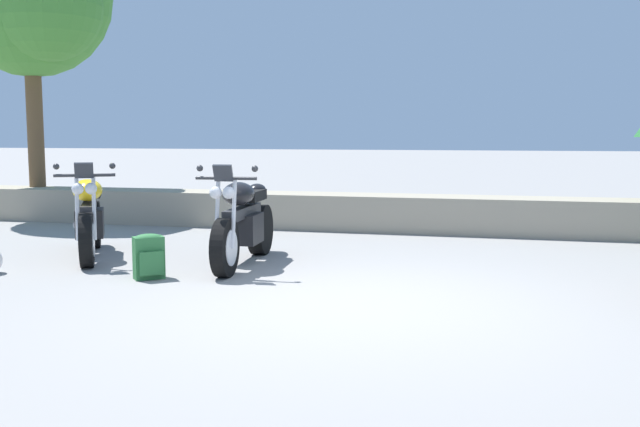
{
  "coord_description": "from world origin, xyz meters",
  "views": [
    {
      "loc": [
        1.21,
        -6.09,
        1.49
      ],
      "look_at": [
        -0.63,
        1.2,
        0.65
      ],
      "focal_mm": 40.09,
      "sensor_mm": 36.0,
      "label": 1
    }
  ],
  "objects": [
    {
      "name": "ground_plane",
      "position": [
        0.0,
        0.0,
        0.0
      ],
      "size": [
        120.0,
        120.0,
        0.0
      ],
      "primitive_type": "plane",
      "color": "gray"
    },
    {
      "name": "stone_wall",
      "position": [
        0.0,
        4.8,
        0.28
      ],
      "size": [
        36.0,
        0.8,
        0.55
      ],
      "primitive_type": "cube",
      "color": "gray",
      "rests_on": "ground"
    },
    {
      "name": "rider_backpack",
      "position": [
        -2.27,
        0.51,
        0.24
      ],
      "size": [
        0.35,
        0.35,
        0.47
      ],
      "color": "#2D6B38",
      "rests_on": "ground"
    },
    {
      "name": "motorcycle_yellow_near_left",
      "position": [
        -3.59,
        1.53,
        0.49
      ],
      "size": [
        1.19,
        1.88,
        1.18
      ],
      "color": "black",
      "rests_on": "ground"
    },
    {
      "name": "motorcycle_black_centre",
      "position": [
        -1.6,
        1.49,
        0.49
      ],
      "size": [
        0.67,
        2.07,
        1.18
      ],
      "color": "black",
      "rests_on": "ground"
    }
  ]
}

